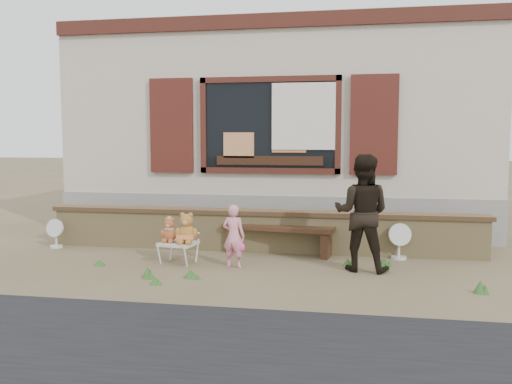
% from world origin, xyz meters
% --- Properties ---
extents(ground, '(80.00, 80.00, 0.00)m').
position_xyz_m(ground, '(0.00, 0.00, 0.00)').
color(ground, brown).
rests_on(ground, ground).
extents(shopfront, '(8.04, 5.13, 4.00)m').
position_xyz_m(shopfront, '(0.00, 4.49, 2.00)').
color(shopfront, '#B1A38F').
rests_on(shopfront, ground).
extents(brick_wall, '(7.10, 0.36, 0.67)m').
position_xyz_m(brick_wall, '(0.00, 1.00, 0.34)').
color(brick_wall, tan).
rests_on(brick_wall, ground).
extents(bench, '(1.81, 0.66, 0.45)m').
position_xyz_m(bench, '(0.31, 0.80, 0.33)').
color(bench, '#331F12').
rests_on(bench, ground).
extents(folding_chair, '(0.56, 0.51, 0.31)m').
position_xyz_m(folding_chair, '(-1.04, -0.06, 0.28)').
color(folding_chair, beige).
rests_on(folding_chair, ground).
extents(teddy_bear_left, '(0.30, 0.27, 0.36)m').
position_xyz_m(teddy_bear_left, '(-1.18, -0.04, 0.49)').
color(teddy_bear_left, brown).
rests_on(teddy_bear_left, folding_chair).
extents(teddy_bear_right, '(0.37, 0.34, 0.46)m').
position_xyz_m(teddy_bear_right, '(-0.90, -0.08, 0.53)').
color(teddy_bear_right, brown).
rests_on(teddy_bear_right, folding_chair).
extents(child, '(0.36, 0.26, 0.89)m').
position_xyz_m(child, '(-0.18, -0.17, 0.45)').
color(child, pink).
rests_on(child, ground).
extents(adult, '(0.87, 0.73, 1.61)m').
position_xyz_m(adult, '(1.59, -0.04, 0.80)').
color(adult, black).
rests_on(adult, ground).
extents(fan_left, '(0.31, 0.21, 0.49)m').
position_xyz_m(fan_left, '(-3.40, 0.65, 0.24)').
color(fan_left, silver).
rests_on(fan_left, ground).
extents(fan_right, '(0.35, 0.23, 0.55)m').
position_xyz_m(fan_right, '(2.17, 0.78, 0.28)').
color(fan_right, silver).
rests_on(fan_right, ground).
extents(grass_tufts, '(5.24, 1.68, 0.16)m').
position_xyz_m(grass_tufts, '(0.56, -0.49, 0.06)').
color(grass_tufts, '#335D25').
rests_on(grass_tufts, ground).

